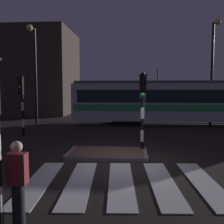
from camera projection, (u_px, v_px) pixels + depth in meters
ground_plane at (123, 162)px, 9.35m from camera, size 120.00×120.00×0.00m
rail_near at (128, 125)px, 18.74m from camera, size 80.00×0.12×0.03m
rail_far at (128, 122)px, 20.16m from camera, size 80.00×0.12×0.03m
crosswalk_zebra at (121, 182)px, 7.32m from camera, size 5.64×4.01×0.02m
traffic_island at (108, 153)px, 10.31m from camera, size 3.19×1.80×0.18m
traffic_light_median_centre at (143, 100)px, 10.48m from camera, size 0.36×0.42×3.34m
traffic_light_corner_far_left at (22, 97)px, 14.30m from camera, size 0.36×0.42×3.38m
street_lamp_trackside_right at (213, 60)px, 17.78m from camera, size 0.44×1.21×7.33m
street_lamp_trackside_left at (34, 63)px, 18.57m from camera, size 0.44×1.21×7.12m
tram at (194, 101)px, 18.91m from camera, size 18.03×2.58×4.15m
pedestrian_waiting_at_kerb at (18, 184)px, 4.85m from camera, size 0.36×0.24×1.71m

